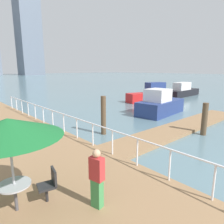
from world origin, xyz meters
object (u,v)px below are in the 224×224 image
moored_boat_5 (183,91)px  pedestrian_2 (97,178)px  cafe_chair_0 (50,183)px  moored_boat_2 (160,105)px  moored_boat_3 (151,94)px  cafe_table_round (14,187)px  patio_umbrella (8,128)px

moored_boat_5 → pedestrian_2: size_ratio=4.25×
cafe_chair_0 → moored_boat_5: bearing=22.3°
moored_boat_2 → moored_boat_3: 7.26m
cafe_chair_0 → pedestrian_2: (0.79, -1.06, 0.29)m
moored_boat_3 → moored_boat_5: bearing=-1.3°
moored_boat_2 → moored_boat_3: (5.25, 5.02, -0.00)m
cafe_chair_0 → moored_boat_2: bearing=23.3°
cafe_table_round → patio_umbrella: (0.00, 0.00, 1.52)m
moored_boat_5 → patio_umbrella: 28.08m
moored_boat_5 → pedestrian_2: moored_boat_5 is taller
moored_boat_2 → moored_boat_5: (12.51, 4.85, -0.09)m
moored_boat_3 → cafe_chair_0: 20.88m
cafe_chair_0 → moored_boat_3: bearing=30.2°
moored_boat_3 → cafe_table_round: 21.50m
cafe_chair_0 → pedestrian_2: size_ratio=0.57×
cafe_table_round → cafe_chair_0: size_ratio=0.89×
patio_umbrella → pedestrian_2: bearing=-37.6°
moored_boat_5 → cafe_table_round: moored_boat_5 is taller
cafe_table_round → moored_boat_5: bearing=21.2°
patio_umbrella → cafe_chair_0: patio_umbrella is taller
cafe_chair_0 → pedestrian_2: bearing=-53.0°
moored_boat_3 → moored_boat_5: (7.26, -0.17, -0.08)m
moored_boat_3 → patio_umbrella: bearing=-151.3°
patio_umbrella → cafe_chair_0: size_ratio=2.82×
cafe_table_round → patio_umbrella: size_ratio=0.31×
moored_boat_3 → moored_boat_5: size_ratio=0.91×
moored_boat_5 → cafe_chair_0: size_ratio=7.48×
moored_boat_3 → patio_umbrella: patio_umbrella is taller
cafe_table_round → pedestrian_2: bearing=-37.6°
patio_umbrella → pedestrian_2: size_ratio=1.61×
moored_boat_5 → patio_umbrella: size_ratio=2.65×
moored_boat_2 → moored_boat_3: size_ratio=0.86×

